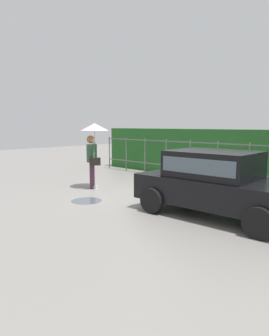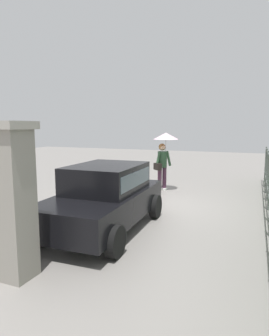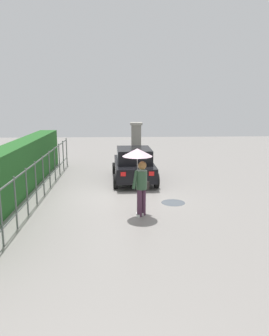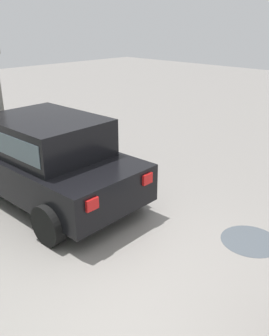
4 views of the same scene
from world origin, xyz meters
TOP-DOWN VIEW (x-y plane):
  - ground_plane at (0.00, 0.00)m, footprint 40.00×40.00m
  - car at (2.24, -0.52)m, footprint 3.78×1.96m
  - pedestrian at (-2.25, -0.48)m, footprint 0.91×0.91m
  - fence_section at (0.29, 3.00)m, footprint 11.53×0.05m
  - hedge_row at (0.29, 4.03)m, footprint 12.48×0.90m
  - puddle_near at (-0.99, -1.76)m, footprint 0.84×0.84m

SIDE VIEW (x-z plane):
  - ground_plane at x=0.00m, z-range 0.00..0.00m
  - puddle_near at x=-0.99m, z-range 0.00..0.00m
  - car at x=2.24m, z-range 0.06..1.54m
  - fence_section at x=0.29m, z-range 0.07..1.57m
  - hedge_row at x=0.29m, z-range 0.00..1.90m
  - pedestrian at x=-2.25m, z-range 0.50..2.61m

